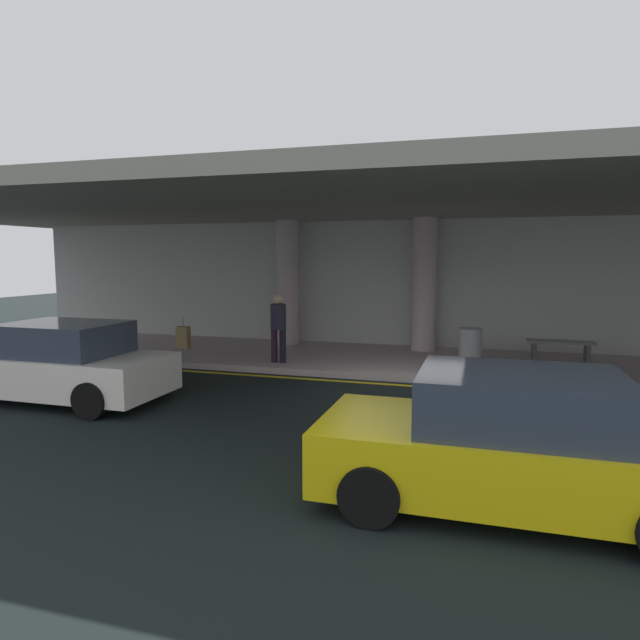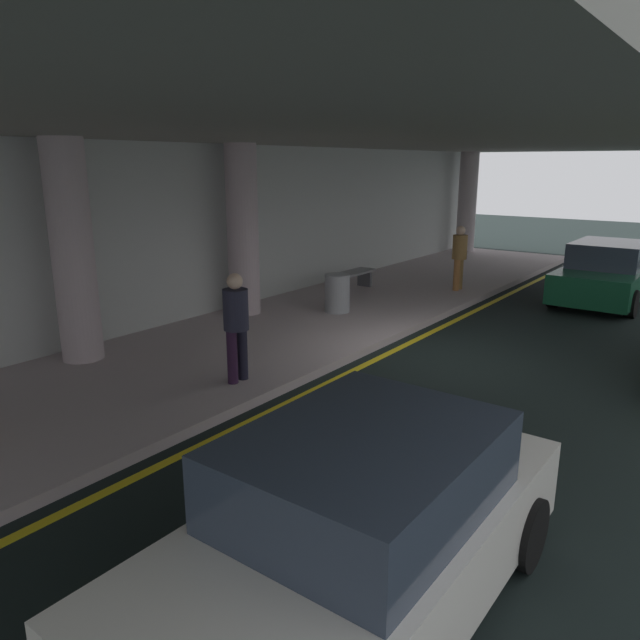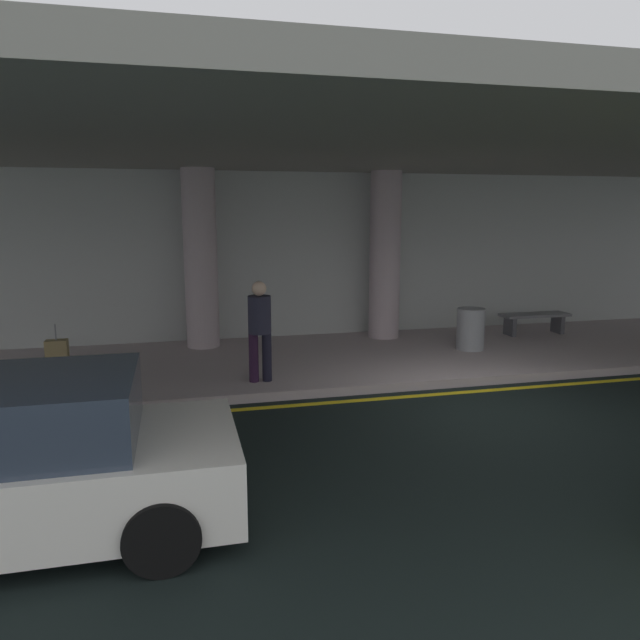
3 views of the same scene
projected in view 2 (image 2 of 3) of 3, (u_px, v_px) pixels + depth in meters
The scene contains 14 objects.
ground_plane at pixel (430, 358), 10.71m from camera, with size 60.00×60.00×0.00m, color black.
sidewalk at pixel (297, 326), 12.48m from camera, with size 26.00×4.20×0.15m, color #B3A3A6.
lane_stripe_yellow at pixel (395, 350), 11.13m from camera, with size 26.00×0.14×0.01m, color yellow.
support_column_far_left at pixel (73, 253), 9.74m from camera, with size 0.68×0.68×3.65m, color #B5A3A8.
support_column_left_mid at pixel (243, 231), 12.84m from camera, with size 0.68×0.68×3.65m, color #B9A4AB.
support_column_center at pixel (467, 202), 22.14m from camera, with size 0.68×0.68×3.65m, color #AC9DA1.
ceiling_overhang at pixel (315, 133), 11.19m from camera, with size 28.00×13.20×0.30m, color gray.
terminal_back_wall at pixel (218, 232), 13.31m from camera, with size 26.00×0.30×3.80m, color #B4B7B4.
car_white at pixel (359, 531), 4.48m from camera, with size 4.10×1.92×1.50m.
car_dark_green at pixel (606, 274), 14.86m from camera, with size 4.10×1.92×1.50m.
traveler_with_luggage at pixel (459, 253), 15.47m from camera, with size 0.38×0.38×1.68m.
person_waiting_for_ride at pixel (236, 320), 8.90m from camera, with size 0.38×0.38×1.68m.
bench_metal at pixel (352, 277), 15.60m from camera, with size 1.60×0.50×0.48m.
trash_bin_steel at pixel (337, 293), 13.29m from camera, with size 0.56×0.56×0.85m, color gray.
Camera 2 is at (-9.35, -4.48, 3.40)m, focal length 33.36 mm.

